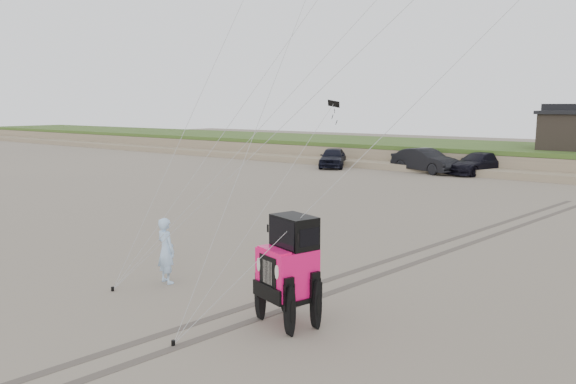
% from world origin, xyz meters
% --- Properties ---
extents(ground, '(160.00, 160.00, 0.00)m').
position_xyz_m(ground, '(0.00, 0.00, 0.00)').
color(ground, '#6B6054').
rests_on(ground, ground).
extents(dune_ridge, '(160.00, 14.25, 1.73)m').
position_xyz_m(dune_ridge, '(0.00, 37.50, 0.82)').
color(dune_ridge, '#7A6B54').
rests_on(dune_ridge, ground).
extents(truck_a, '(3.81, 5.09, 1.61)m').
position_xyz_m(truck_a, '(-14.96, 29.01, 0.81)').
color(truck_a, black).
rests_on(truck_a, ground).
extents(truck_b, '(5.72, 3.55, 1.78)m').
position_xyz_m(truck_b, '(-7.65, 30.30, 0.89)').
color(truck_b, black).
rests_on(truck_b, ground).
extents(truck_c, '(4.02, 5.89, 1.58)m').
position_xyz_m(truck_c, '(-4.02, 31.51, 0.79)').
color(truck_c, black).
rests_on(truck_c, ground).
extents(jeep, '(3.81, 5.81, 2.00)m').
position_xyz_m(jeep, '(2.08, 0.66, 1.00)').
color(jeep, '#F80F65').
rests_on(jeep, ground).
extents(man, '(0.75, 0.56, 1.86)m').
position_xyz_m(man, '(-2.46, 1.01, 0.93)').
color(man, '#98C7EB').
rests_on(man, ground).
extents(stake_main, '(0.08, 0.08, 0.12)m').
position_xyz_m(stake_main, '(-3.05, -0.37, 0.06)').
color(stake_main, black).
rests_on(stake_main, ground).
extents(stake_aux, '(0.08, 0.08, 0.12)m').
position_xyz_m(stake_aux, '(0.91, -1.71, 0.06)').
color(stake_aux, black).
rests_on(stake_aux, ground).
extents(tire_tracks, '(5.22, 29.74, 0.01)m').
position_xyz_m(tire_tracks, '(2.00, 8.00, 0.00)').
color(tire_tracks, '#4C443D').
rests_on(tire_tracks, ground).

